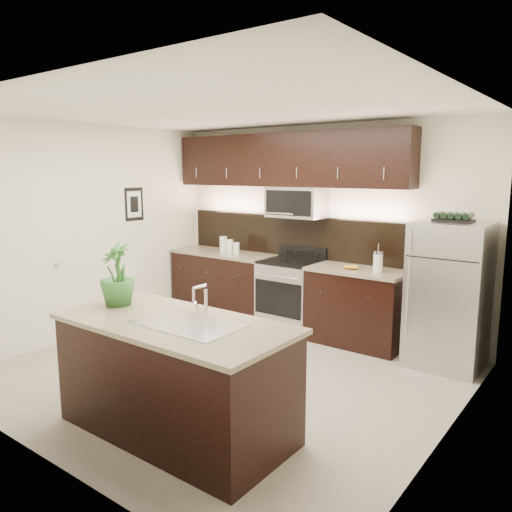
{
  "coord_description": "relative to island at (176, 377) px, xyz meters",
  "views": [
    {
      "loc": [
        3.27,
        -3.77,
        2.11
      ],
      "look_at": [
        0.02,
        0.55,
        1.18
      ],
      "focal_mm": 35.0,
      "sensor_mm": 36.0,
      "label": 1
    }
  ],
  "objects": [
    {
      "name": "ground",
      "position": [
        -0.48,
        1.13,
        -0.47
      ],
      "size": [
        4.5,
        4.5,
        0.0
      ],
      "primitive_type": "plane",
      "color": "gray",
      "rests_on": "ground"
    },
    {
      "name": "room_walls",
      "position": [
        -0.59,
        1.09,
        1.22
      ],
      "size": [
        4.52,
        4.02,
        2.71
      ],
      "color": "silver",
      "rests_on": "ground"
    },
    {
      "name": "counter_run",
      "position": [
        -0.93,
        2.82,
        -0.0
      ],
      "size": [
        3.51,
        0.65,
        0.94
      ],
      "color": "black",
      "rests_on": "ground"
    },
    {
      "name": "upper_fixtures",
      "position": [
        -0.91,
        2.97,
        1.67
      ],
      "size": [
        3.49,
        0.4,
        1.66
      ],
      "color": "black",
      "rests_on": "counter_run"
    },
    {
      "name": "island",
      "position": [
        0.0,
        0.0,
        0.0
      ],
      "size": [
        1.96,
        0.96,
        0.94
      ],
      "color": "black",
      "rests_on": "ground"
    },
    {
      "name": "sink_faucet",
      "position": [
        0.15,
        0.01,
        0.48
      ],
      "size": [
        0.84,
        0.5,
        0.28
      ],
      "color": "silver",
      "rests_on": "island"
    },
    {
      "name": "refrigerator",
      "position": [
        1.32,
        2.76,
        0.32
      ],
      "size": [
        0.76,
        0.69,
        1.58
      ],
      "primitive_type": "cube",
      "color": "#B2B2B7",
      "rests_on": "ground"
    },
    {
      "name": "wine_rack",
      "position": [
        1.32,
        2.76,
        1.15
      ],
      "size": [
        0.39,
        0.24,
        0.09
      ],
      "color": "black",
      "rests_on": "refrigerator"
    },
    {
      "name": "plant",
      "position": [
        -0.74,
        0.04,
        0.75
      ],
      "size": [
        0.38,
        0.38,
        0.56
      ],
      "primitive_type": "imported",
      "rotation": [
        0.0,
        0.0,
        -0.24
      ],
      "color": "#2B6127",
      "rests_on": "island"
    },
    {
      "name": "canisters",
      "position": [
        -1.76,
        2.76,
        0.57
      ],
      "size": [
        0.35,
        0.12,
        0.24
      ],
      "rotation": [
        0.0,
        0.0,
        -0.07
      ],
      "color": "silver",
      "rests_on": "counter_run"
    },
    {
      "name": "french_press",
      "position": [
        0.5,
        2.77,
        0.59
      ],
      "size": [
        0.11,
        0.11,
        0.33
      ],
      "rotation": [
        0.0,
        0.0,
        -0.35
      ],
      "color": "silver",
      "rests_on": "counter_run"
    },
    {
      "name": "bananas",
      "position": [
        0.13,
        2.74,
        0.5
      ],
      "size": [
        0.21,
        0.19,
        0.06
      ],
      "primitive_type": "ellipsoid",
      "rotation": [
        0.0,
        0.0,
        0.34
      ],
      "color": "gold",
      "rests_on": "counter_run"
    }
  ]
}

